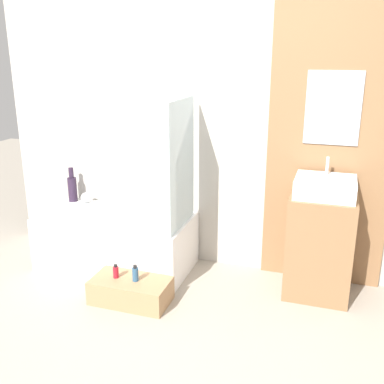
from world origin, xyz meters
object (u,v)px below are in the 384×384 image
Objects in this scene: bottle_soap_secondary at (135,274)px; sink at (325,187)px; vase_round_light at (86,198)px; bottle_soap_primary at (116,272)px; bathtub at (116,241)px; vase_tall_dark at (72,188)px; wooden_step_bench at (131,291)px.

sink is at bearing 24.61° from bottle_soap_secondary.
bottle_soap_primary is (0.69, -0.75, -0.30)m from vase_round_light.
vase_round_light is 1.17m from bottle_soap_secondary.
vase_round_light is (-0.43, 0.23, 0.29)m from bathtub.
bathtub is 3.01× the size of sink.
vase_tall_dark is (-0.57, 0.24, 0.37)m from bathtub.
bottle_soap_secondary is at bearing 0.00° from bottle_soap_primary.
bottle_soap_secondary reaches higher than wooden_step_bench.
sink is 2.34m from vase_tall_dark.
vase_tall_dark is at bearing 141.56° from wooden_step_bench.
bottle_soap_secondary reaches higher than bottle_soap_primary.
wooden_step_bench is 1.36× the size of sink.
wooden_step_bench is at bearing -38.44° from vase_tall_dark.
bottle_soap_secondary is (-1.31, -0.60, -0.64)m from sink.
vase_round_light is (-0.81, 0.75, 0.44)m from wooden_step_bench.
wooden_step_bench is 4.64× the size of bottle_soap_secondary.
bottle_soap_primary is (0.84, -0.76, -0.38)m from vase_tall_dark.
wooden_step_bench is 1.33m from vase_tall_dark.
wooden_step_bench is 0.16m from bottle_soap_secondary.
vase_tall_dark is at bearing 176.73° from vase_round_light.
vase_tall_dark reaches higher than vase_round_light.
bottle_soap_primary is at bearing 180.00° from bottle_soap_secondary.
wooden_step_bench is 1.68m from sink.
vase_tall_dark is at bearing 142.85° from bottle_soap_secondary.
vase_tall_dark is 1.19m from bottle_soap_primary.
sink is 3.41× the size of bottle_soap_secondary.
bathtub is at bearing 129.57° from bottle_soap_secondary.
vase_round_light reaches higher than bottle_soap_primary.
vase_tall_dark is (-2.31, 0.16, -0.27)m from sink.
wooden_step_bench is at bearing 180.00° from bottle_soap_secondary.
wooden_step_bench is 1.19m from vase_round_light.
vase_tall_dark reaches higher than wooden_step_bench.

